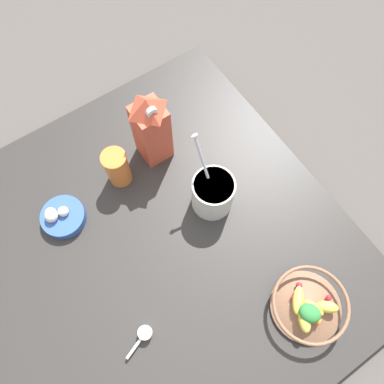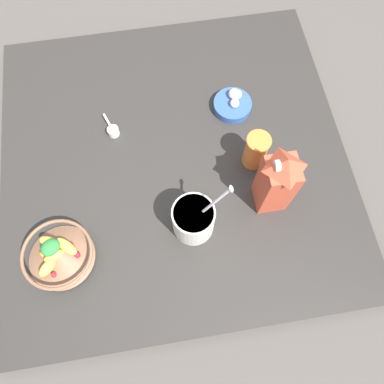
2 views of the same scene
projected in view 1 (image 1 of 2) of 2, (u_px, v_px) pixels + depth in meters
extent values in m
plane|color=#4C4742|center=(149.00, 255.00, 1.10)|extent=(6.00, 6.00, 0.00)
cube|color=#2D2B28|center=(148.00, 254.00, 1.08)|extent=(1.10, 1.10, 0.04)
cylinder|color=brown|center=(305.00, 307.00, 1.00)|extent=(0.10, 0.10, 0.01)
cone|color=brown|center=(308.00, 305.00, 0.97)|extent=(0.19, 0.19, 0.05)
torus|color=brown|center=(311.00, 304.00, 0.95)|extent=(0.20, 0.20, 0.01)
ellipsoid|color=#EFD64C|center=(313.00, 308.00, 0.95)|extent=(0.04, 0.06, 0.03)
ellipsoid|color=#EFD64C|center=(304.00, 319.00, 0.94)|extent=(0.06, 0.07, 0.03)
ellipsoid|color=#EFD64C|center=(327.00, 307.00, 0.95)|extent=(0.06, 0.06, 0.03)
ellipsoid|color=#EFD64C|center=(298.00, 300.00, 0.96)|extent=(0.07, 0.07, 0.03)
cylinder|color=orange|center=(311.00, 317.00, 0.95)|extent=(0.04, 0.05, 0.02)
cylinder|color=orange|center=(313.00, 305.00, 0.96)|extent=(0.02, 0.04, 0.01)
sphere|color=red|center=(305.00, 305.00, 0.96)|extent=(0.02, 0.02, 0.02)
sphere|color=red|center=(305.00, 322.00, 0.94)|extent=(0.02, 0.02, 0.02)
sphere|color=red|center=(293.00, 298.00, 0.97)|extent=(0.01, 0.01, 0.01)
sphere|color=red|center=(313.00, 318.00, 0.95)|extent=(0.01, 0.01, 0.01)
sphere|color=red|center=(299.00, 285.00, 0.98)|extent=(0.02, 0.02, 0.02)
sphere|color=red|center=(329.00, 298.00, 0.97)|extent=(0.01, 0.01, 0.01)
ellipsoid|color=#2D7F38|center=(310.00, 313.00, 0.93)|extent=(0.07, 0.07, 0.03)
cube|color=#CC4C33|center=(152.00, 133.00, 1.09)|extent=(0.09, 0.09, 0.22)
pyramid|color=#CC4C33|center=(147.00, 105.00, 0.96)|extent=(0.09, 0.09, 0.05)
cylinder|color=white|center=(152.00, 112.00, 0.96)|extent=(0.03, 0.01, 0.03)
cylinder|color=silver|center=(213.00, 194.00, 1.06)|extent=(0.12, 0.12, 0.13)
cylinder|color=white|center=(214.00, 186.00, 1.01)|extent=(0.11, 0.11, 0.02)
cylinder|color=silver|center=(204.00, 166.00, 0.98)|extent=(0.01, 0.10, 0.19)
ellipsoid|color=silver|center=(194.00, 135.00, 0.91)|extent=(0.02, 0.01, 0.01)
cylinder|color=orange|center=(117.00, 168.00, 1.09)|extent=(0.07, 0.07, 0.13)
torus|color=orange|center=(113.00, 157.00, 1.03)|extent=(0.07, 0.07, 0.01)
cylinder|color=white|center=(145.00, 333.00, 0.96)|extent=(0.04, 0.04, 0.03)
cylinder|color=white|center=(134.00, 349.00, 0.95)|extent=(0.06, 0.03, 0.01)
cylinder|color=#3356A3|center=(64.00, 217.00, 1.09)|extent=(0.13, 0.13, 0.03)
sphere|color=silver|center=(51.00, 213.00, 1.06)|extent=(0.03, 0.03, 0.03)
sphere|color=silver|center=(63.00, 211.00, 1.06)|extent=(0.03, 0.03, 0.03)
sphere|color=silver|center=(51.00, 216.00, 1.06)|extent=(0.04, 0.04, 0.04)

